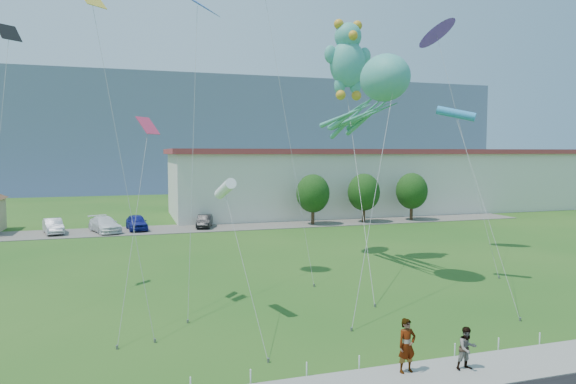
{
  "coord_description": "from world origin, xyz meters",
  "views": [
    {
      "loc": [
        -8.72,
        -17.65,
        7.77
      ],
      "look_at": [
        -0.82,
        8.0,
        5.7
      ],
      "focal_mm": 32.0,
      "sensor_mm": 36.0,
      "label": 1
    }
  ],
  "objects_px": {
    "pedestrian_right": "(467,348)",
    "parked_car_blue": "(137,222)",
    "parked_car_white": "(105,224)",
    "pedestrian_left": "(407,346)",
    "parked_car_black": "(204,221)",
    "warehouse": "(399,180)",
    "teddy_bear_kite": "(348,58)",
    "octopus_kite": "(375,94)",
    "parked_car_silver": "(53,226)"
  },
  "relations": [
    {
      "from": "pedestrian_left",
      "to": "parked_car_black",
      "type": "bearing_deg",
      "value": 87.92
    },
    {
      "from": "warehouse",
      "to": "parked_car_black",
      "type": "bearing_deg",
      "value": -162.19
    },
    {
      "from": "pedestrian_left",
      "to": "parked_car_black",
      "type": "distance_m",
      "value": 37.44
    },
    {
      "from": "warehouse",
      "to": "parked_car_silver",
      "type": "height_order",
      "value": "warehouse"
    },
    {
      "from": "parked_car_silver",
      "to": "pedestrian_left",
      "type": "bearing_deg",
      "value": -80.53
    },
    {
      "from": "octopus_kite",
      "to": "teddy_bear_kite",
      "type": "distance_m",
      "value": 5.56
    },
    {
      "from": "pedestrian_left",
      "to": "parked_car_white",
      "type": "distance_m",
      "value": 38.85
    },
    {
      "from": "octopus_kite",
      "to": "parked_car_black",
      "type": "bearing_deg",
      "value": 105.82
    },
    {
      "from": "warehouse",
      "to": "parked_car_blue",
      "type": "height_order",
      "value": "warehouse"
    },
    {
      "from": "parked_car_silver",
      "to": "parked_car_black",
      "type": "relative_size",
      "value": 1.11
    },
    {
      "from": "pedestrian_left",
      "to": "pedestrian_right",
      "type": "bearing_deg",
      "value": -16.02
    },
    {
      "from": "parked_car_blue",
      "to": "teddy_bear_kite",
      "type": "height_order",
      "value": "teddy_bear_kite"
    },
    {
      "from": "parked_car_white",
      "to": "parked_car_silver",
      "type": "bearing_deg",
      "value": 154.98
    },
    {
      "from": "parked_car_black",
      "to": "parked_car_white",
      "type": "bearing_deg",
      "value": -164.18
    },
    {
      "from": "pedestrian_right",
      "to": "parked_car_blue",
      "type": "relative_size",
      "value": 0.34
    },
    {
      "from": "warehouse",
      "to": "teddy_bear_kite",
      "type": "height_order",
      "value": "teddy_bear_kite"
    },
    {
      "from": "teddy_bear_kite",
      "to": "octopus_kite",
      "type": "bearing_deg",
      "value": -93.67
    },
    {
      "from": "warehouse",
      "to": "parked_car_white",
      "type": "xyz_separation_m",
      "value": [
        -37.21,
        -9.15,
        -3.32
      ]
    },
    {
      "from": "warehouse",
      "to": "parked_car_blue",
      "type": "relative_size",
      "value": 13.74
    },
    {
      "from": "pedestrian_left",
      "to": "parked_car_white",
      "type": "bearing_deg",
      "value": 102.42
    },
    {
      "from": "parked_car_white",
      "to": "parked_car_blue",
      "type": "height_order",
      "value": "parked_car_blue"
    },
    {
      "from": "parked_car_silver",
      "to": "octopus_kite",
      "type": "distance_m",
      "value": 34.26
    },
    {
      "from": "parked_car_blue",
      "to": "parked_car_white",
      "type": "bearing_deg",
      "value": -176.1
    },
    {
      "from": "warehouse",
      "to": "parked_car_blue",
      "type": "distance_m",
      "value": 35.43
    },
    {
      "from": "parked_car_white",
      "to": "pedestrian_left",
      "type": "bearing_deg",
      "value": -92.04
    },
    {
      "from": "warehouse",
      "to": "pedestrian_right",
      "type": "xyz_separation_m",
      "value": [
        -23.47,
        -46.65,
        -3.26
      ]
    },
    {
      "from": "pedestrian_left",
      "to": "teddy_bear_kite",
      "type": "bearing_deg",
      "value": 68.04
    },
    {
      "from": "warehouse",
      "to": "parked_car_white",
      "type": "height_order",
      "value": "warehouse"
    },
    {
      "from": "parked_car_blue",
      "to": "parked_car_black",
      "type": "relative_size",
      "value": 1.13
    },
    {
      "from": "parked_car_blue",
      "to": "parked_car_black",
      "type": "bearing_deg",
      "value": -8.92
    },
    {
      "from": "warehouse",
      "to": "teddy_bear_kite",
      "type": "distance_m",
      "value": 36.5
    },
    {
      "from": "parked_car_silver",
      "to": "parked_car_black",
      "type": "height_order",
      "value": "parked_car_silver"
    },
    {
      "from": "pedestrian_left",
      "to": "octopus_kite",
      "type": "height_order",
      "value": "octopus_kite"
    },
    {
      "from": "pedestrian_right",
      "to": "octopus_kite",
      "type": "height_order",
      "value": "octopus_kite"
    },
    {
      "from": "parked_car_white",
      "to": "octopus_kite",
      "type": "height_order",
      "value": "octopus_kite"
    },
    {
      "from": "parked_car_blue",
      "to": "pedestrian_left",
      "type": "bearing_deg",
      "value": -83.95
    },
    {
      "from": "parked_car_black",
      "to": "octopus_kite",
      "type": "distance_m",
      "value": 27.6
    },
    {
      "from": "pedestrian_right",
      "to": "warehouse",
      "type": "bearing_deg",
      "value": 63.37
    },
    {
      "from": "parked_car_black",
      "to": "teddy_bear_kite",
      "type": "relative_size",
      "value": 0.23
    },
    {
      "from": "parked_car_white",
      "to": "parked_car_blue",
      "type": "distance_m",
      "value": 3.05
    },
    {
      "from": "parked_car_black",
      "to": "teddy_bear_kite",
      "type": "xyz_separation_m",
      "value": [
        7.25,
        -19.81,
        13.55
      ]
    },
    {
      "from": "pedestrian_left",
      "to": "teddy_bear_kite",
      "type": "height_order",
      "value": "teddy_bear_kite"
    },
    {
      "from": "teddy_bear_kite",
      "to": "parked_car_black",
      "type": "bearing_deg",
      "value": 110.1
    },
    {
      "from": "parked_car_silver",
      "to": "parked_car_blue",
      "type": "xyz_separation_m",
      "value": [
        7.65,
        0.11,
        0.04
      ]
    },
    {
      "from": "pedestrian_left",
      "to": "octopus_kite",
      "type": "relative_size",
      "value": 0.14
    },
    {
      "from": "pedestrian_left",
      "to": "parked_car_black",
      "type": "height_order",
      "value": "pedestrian_left"
    },
    {
      "from": "parked_car_white",
      "to": "teddy_bear_kite",
      "type": "bearing_deg",
      "value": -68.35
    },
    {
      "from": "pedestrian_left",
      "to": "parked_car_silver",
      "type": "height_order",
      "value": "pedestrian_left"
    },
    {
      "from": "warehouse",
      "to": "parked_car_silver",
      "type": "relative_size",
      "value": 14.09
    },
    {
      "from": "pedestrian_right",
      "to": "parked_car_black",
      "type": "bearing_deg",
      "value": 96.14
    }
  ]
}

